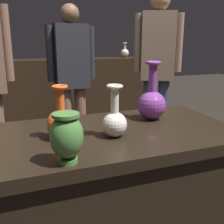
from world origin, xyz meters
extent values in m
cube|color=black|center=(0.00, 0.00, 0.38)|extent=(1.10, 0.59, 0.75)
cube|color=black|center=(0.00, 0.00, 0.78)|extent=(1.20, 0.64, 0.05)
cube|color=black|center=(0.00, 2.20, 0.47)|extent=(2.60, 0.40, 0.95)
cube|color=black|center=(0.00, 2.20, 0.97)|extent=(2.60, 0.40, 0.04)
sphere|color=silver|center=(0.00, -0.07, 0.85)|extent=(0.11, 0.11, 0.11)
cylinder|color=silver|center=(0.00, -0.07, 0.96)|extent=(0.03, 0.03, 0.12)
torus|color=silver|center=(0.00, -0.07, 1.02)|extent=(0.07, 0.07, 0.01)
cylinder|color=#477A38|center=(-0.24, -0.26, 0.81)|extent=(0.07, 0.07, 0.02)
ellipsoid|color=#477A38|center=(-0.24, -0.26, 0.90)|extent=(0.11, 0.11, 0.16)
cylinder|color=#477A38|center=(-0.24, -0.26, 0.97)|extent=(0.09, 0.09, 0.01)
sphere|color=#E55B1E|center=(-0.22, -0.01, 0.86)|extent=(0.12, 0.12, 0.12)
cylinder|color=#E55B1E|center=(-0.22, -0.01, 0.97)|extent=(0.03, 0.03, 0.11)
torus|color=#E55B1E|center=(-0.22, -0.01, 1.02)|extent=(0.07, 0.07, 0.01)
sphere|color=#7A388E|center=(0.28, 0.11, 0.88)|extent=(0.15, 0.15, 0.15)
cylinder|color=#7A388E|center=(0.28, 0.11, 1.02)|extent=(0.04, 0.04, 0.16)
torus|color=#7A388E|center=(0.28, 0.11, 1.10)|extent=(0.08, 0.08, 0.02)
sphere|color=silver|center=(1.04, 2.25, 1.05)|extent=(0.11, 0.11, 0.11)
cylinder|color=silver|center=(1.04, 2.25, 1.13)|extent=(0.03, 0.03, 0.08)
torus|color=silver|center=(1.04, 2.25, 1.17)|extent=(0.06, 0.06, 0.01)
cone|color=#E55B1E|center=(0.52, 2.19, 1.00)|extent=(0.09, 0.09, 0.02)
cylinder|color=#E55B1E|center=(0.52, 2.19, 1.16)|extent=(0.07, 0.07, 0.31)
cylinder|color=brown|center=(0.23, 1.48, 0.38)|extent=(0.11, 0.11, 0.76)
cylinder|color=brown|center=(0.08, 1.47, 0.38)|extent=(0.11, 0.11, 0.76)
cube|color=#232328|center=(0.15, 1.48, 1.06)|extent=(0.33, 0.20, 0.60)
sphere|color=brown|center=(0.15, 1.48, 1.44)|extent=(0.18, 0.18, 0.18)
cylinder|color=#232328|center=(0.35, 1.49, 1.09)|extent=(0.07, 0.07, 0.51)
cylinder|color=#232328|center=(-0.04, 1.47, 1.09)|extent=(0.07, 0.07, 0.51)
cylinder|color=brown|center=(-0.53, 1.09, 0.41)|extent=(0.11, 0.11, 0.82)
cylinder|color=brown|center=(-0.41, 1.11, 1.18)|extent=(0.07, 0.07, 0.55)
cylinder|color=#333847|center=(1.04, 1.24, 0.41)|extent=(0.11, 0.11, 0.82)
cylinder|color=#333847|center=(0.91, 1.31, 0.41)|extent=(0.11, 0.11, 0.82)
cube|color=#846B56|center=(0.98, 1.27, 1.15)|extent=(0.37, 0.30, 0.65)
sphere|color=#9E7051|center=(0.98, 1.27, 1.57)|extent=(0.19, 0.19, 0.19)
cylinder|color=#846B56|center=(1.16, 1.19, 1.18)|extent=(0.07, 0.07, 0.55)
cylinder|color=#846B56|center=(0.80, 1.36, 1.18)|extent=(0.07, 0.07, 0.55)
camera|label=1|loc=(-0.40, -1.10, 1.20)|focal=43.06mm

